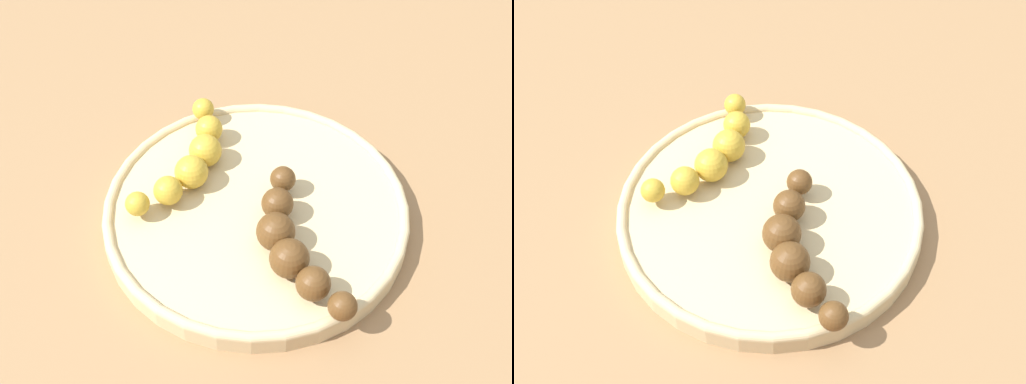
# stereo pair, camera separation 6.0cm
# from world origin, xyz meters

# --- Properties ---
(ground_plane) EXTENTS (2.40, 2.40, 0.00)m
(ground_plane) POSITION_xyz_m (0.00, 0.00, 0.00)
(ground_plane) COLOR #936D47
(fruit_bowl) EXTENTS (0.28, 0.28, 0.02)m
(fruit_bowl) POSITION_xyz_m (0.00, 0.00, 0.01)
(fruit_bowl) COLOR #D1B784
(fruit_bowl) RESTS_ON ground_plane
(banana_overripe) EXTENTS (0.17, 0.06, 0.03)m
(banana_overripe) POSITION_xyz_m (0.06, 0.01, 0.04)
(banana_overripe) COLOR #593819
(banana_overripe) RESTS_ON fruit_bowl
(banana_spotted) EXTENTS (0.12, 0.12, 0.03)m
(banana_spotted) POSITION_xyz_m (-0.06, -0.04, 0.04)
(banana_spotted) COLOR gold
(banana_spotted) RESTS_ON fruit_bowl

